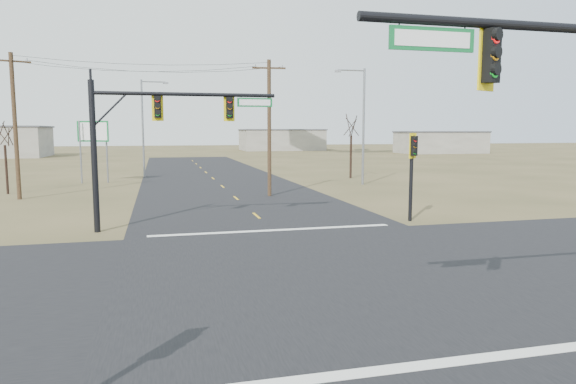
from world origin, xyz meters
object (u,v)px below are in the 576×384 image
Objects in this scene: utility_pole_far at (15,124)px; bare_tree_c at (351,125)px; streetlight_c at (145,123)px; mast_arm_far at (157,123)px; pedestal_signal_ne at (413,158)px; utility_pole_near at (269,127)px; bare_tree_a at (4,133)px; streetlight_a at (361,120)px; highway_sign at (93,139)px.

bare_tree_c is (28.99, 9.73, 0.17)m from utility_pole_far.
streetlight_c is at bearing 163.07° from bare_tree_c.
mast_arm_far is 1.87× the size of pedestal_signal_ne.
mast_arm_far is 13.93m from utility_pole_near.
streetlight_a is at bearing -0.38° from bare_tree_a.
utility_pole_near is 19.42m from highway_sign.
utility_pole_far is (-22.92, 15.06, 1.89)m from pedestal_signal_ne.
bare_tree_a is (-10.14, -12.35, -1.00)m from streetlight_c.
bare_tree_c is (20.53, -6.25, -0.21)m from streetlight_c.
utility_pole_far is (-17.74, 2.66, 0.13)m from utility_pole_near.
streetlight_a reaches higher than streetlight_c.
mast_arm_far is at bearing 150.75° from pedestal_signal_ne.
utility_pole_far is at bearing -152.95° from streetlight_a.
bare_tree_a is 31.29m from bare_tree_c.
utility_pole_near reaches higher than highway_sign.
utility_pole_far is at bearing -87.21° from highway_sign.
streetlight_c is at bearing 166.55° from streetlight_a.
pedestal_signal_ne is at bearing -67.33° from utility_pole_near.
utility_pole_near is at bearing -128.10° from streetlight_a.
bare_tree_a is at bearing -105.00° from highway_sign.
streetlight_c reaches higher than highway_sign.
utility_pole_near is 1.73× the size of highway_sign.
pedestal_signal_ne is (13.23, -1.03, -1.80)m from mast_arm_far.
mast_arm_far is 0.87× the size of utility_pole_far.
utility_pole_far is at bearing 121.63° from mast_arm_far.
streetlight_a is at bearing -24.75° from streetlight_c.
bare_tree_c reaches higher than highway_sign.
bare_tree_c is at bearing 18.55° from utility_pole_far.
utility_pole_far is 1.47× the size of bare_tree_c.
streetlight_a is 1.75× the size of bare_tree_a.
pedestal_signal_ne is 25.61m from bare_tree_c.
pedestal_signal_ne is 32.20m from highway_sign.
bare_tree_c is at bearing 47.90° from mast_arm_far.
pedestal_signal_ne is at bearing -31.37° from highway_sign.
streetlight_c is at bearing 89.34° from mast_arm_far.
utility_pole_far is 1.01× the size of streetlight_c.
utility_pole_near is at bearing -132.26° from bare_tree_c.
utility_pole_far reaches higher than pedestal_signal_ne.
highway_sign reaches higher than pedestal_signal_ne.
streetlight_c is 16.01m from bare_tree_a.
streetlight_a reaches higher than pedestal_signal_ne.
pedestal_signal_ne is 19.20m from streetlight_a.
utility_pole_near is at bearing -17.94° from bare_tree_a.
utility_pole_far is at bearing -65.13° from bare_tree_a.
streetlight_a is (17.82, 17.46, 0.60)m from mast_arm_far.
pedestal_signal_ne is 30.92m from bare_tree_a.
pedestal_signal_ne is 34.31m from streetlight_c.
mast_arm_far is 1.51× the size of bare_tree_a.
bare_tree_c is (11.26, 12.39, 0.30)m from utility_pole_near.
streetlight_c is at bearing 116.46° from utility_pole_near.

